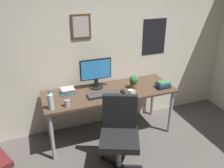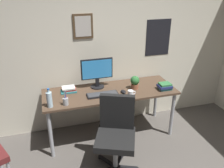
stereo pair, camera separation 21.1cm
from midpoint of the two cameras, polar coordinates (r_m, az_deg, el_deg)
wall_back at (r=3.55m, az=0.70°, el=9.51°), size 4.40×0.10×2.60m
desk at (r=3.39m, az=1.31°, el=-2.79°), size 1.89×0.67×0.74m
office_chair at (r=2.90m, az=3.14°, el=-11.30°), size 0.60×0.61×0.95m
monitor at (r=3.38m, az=-1.88°, el=2.94°), size 0.46×0.20×0.43m
keyboard at (r=3.22m, az=-0.45°, el=-2.57°), size 0.43×0.15×0.03m
computer_mouse at (r=3.30m, az=4.60°, el=-1.87°), size 0.06×0.11×0.04m
water_bottle at (r=2.98m, az=-12.99°, el=-3.68°), size 0.07×0.07×0.25m
coffee_mug_near at (r=3.20m, az=6.45°, el=-2.32°), size 0.12×0.08×0.09m
potted_plant at (r=3.40m, az=7.33°, el=0.47°), size 0.13×0.13×0.19m
pen_cup at (r=3.01m, az=-9.23°, el=-4.12°), size 0.07×0.07×0.20m
book_stack_left at (r=3.36m, az=-8.60°, el=-1.33°), size 0.22×0.16×0.07m
book_stack_right at (r=3.49m, az=14.39°, el=-0.57°), size 0.19×0.15×0.10m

